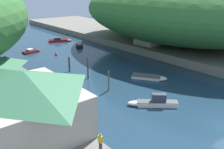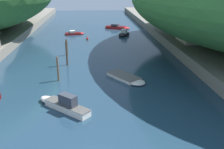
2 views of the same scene
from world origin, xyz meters
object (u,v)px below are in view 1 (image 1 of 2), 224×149
boat_near_quay (60,40)px  boat_white_cruiser (79,46)px  waterfront_building (27,100)px  boat_far_upstream (153,102)px  channel_buoy_near (56,54)px  right_bank_cottage (150,34)px  boat_yellow_tender (32,51)px  boat_far_right_bank (85,118)px  boat_red_skiff (150,77)px  person_on_quay (100,141)px

boat_near_quay → boat_white_cruiser: bearing=25.1°
waterfront_building → boat_far_upstream: size_ratio=2.04×
boat_white_cruiser → channel_buoy_near: 8.68m
right_bank_cottage → boat_near_quay: bearing=117.1°
boat_white_cruiser → boat_near_quay: size_ratio=0.53×
boat_yellow_tender → boat_near_quay: bearing=108.8°
boat_far_right_bank → boat_far_upstream: 8.96m
waterfront_building → right_bank_cottage: bearing=26.5°
boat_far_upstream → boat_near_quay: (9.76, 42.51, -0.12)m
boat_red_skiff → boat_far_upstream: bearing=10.0°
boat_white_cruiser → boat_far_right_bank: 36.05m
boat_yellow_tender → person_on_quay: bearing=-27.2°
waterfront_building → person_on_quay: (3.10, -6.99, -2.00)m
boat_red_skiff → channel_buoy_near: size_ratio=7.55×
boat_white_cruiser → person_on_quay: 44.17m
boat_far_upstream → boat_near_quay: 43.62m
waterfront_building → boat_yellow_tender: 37.05m
waterfront_building → boat_near_quay: (24.82, 40.47, -4.19)m
boat_far_right_bank → channel_buoy_near: bearing=-45.8°
boat_white_cruiser → boat_far_upstream: 34.77m
right_bank_cottage → channel_buoy_near: 21.94m
channel_buoy_near → person_on_quay: size_ratio=0.46×
waterfront_building → channel_buoy_near: (17.07, 28.04, -4.27)m
boat_white_cruiser → boat_far_upstream: (-10.07, -33.28, 0.06)m
right_bank_cottage → channel_buoy_near: (-19.19, 9.97, -3.69)m
right_bank_cottage → boat_white_cruiser: bearing=130.2°
person_on_quay → right_bank_cottage: bearing=-65.7°
waterfront_building → boat_far_upstream: bearing=-7.7°
boat_white_cruiser → boat_far_upstream: boat_far_upstream is taller
boat_far_right_bank → boat_red_skiff: boat_far_right_bank is taller
boat_near_quay → boat_far_right_bank: bearing=-1.5°
person_on_quay → boat_near_quay: bearing=-37.4°
person_on_quay → boat_far_upstream: bearing=-80.3°
boat_white_cruiser → boat_yellow_tender: 11.41m
channel_buoy_near → person_on_quay: (-13.97, -35.03, 2.27)m
boat_near_quay → boat_yellow_tender: bearing=-35.9°
boat_red_skiff → channel_buoy_near: (-5.25, 23.07, 0.09)m
boat_yellow_tender → boat_near_quay: 12.54m
boat_red_skiff → boat_near_quay: bearing=-128.1°
waterfront_building → person_on_quay: 7.90m
boat_red_skiff → boat_near_quay: (2.51, 35.49, 0.17)m
boat_yellow_tender → boat_far_right_bank: 34.45m
boat_yellow_tender → boat_near_quay: boat_near_quay is taller
boat_near_quay → boat_red_skiff: bearing=19.1°
waterfront_building → boat_far_right_bank: bearing=3.6°
boat_white_cruiser → channel_buoy_near: boat_white_cruiser is taller
boat_far_right_bank → boat_near_quay: size_ratio=0.57×
boat_yellow_tender → person_on_quay: size_ratio=2.72×
person_on_quay → boat_white_cruiser: bearing=-42.8°
waterfront_building → boat_yellow_tender: size_ratio=2.46×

